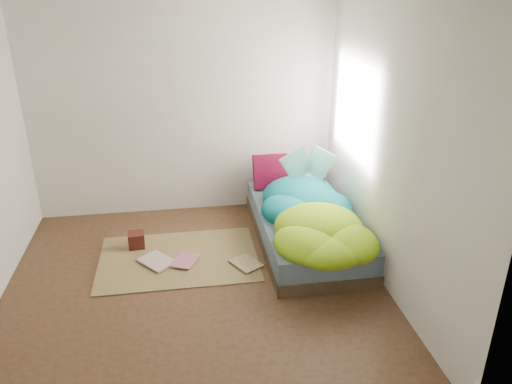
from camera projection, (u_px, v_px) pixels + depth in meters
The scene contains 12 objects.
ground at pixel (196, 288), 4.64m from camera, with size 3.50×3.50×0.00m, color #43251A.
room_walls at pixel (187, 118), 3.99m from camera, with size 3.54×3.54×2.62m.
bed at pixel (305, 227), 5.39m from camera, with size 1.00×2.00×0.34m.
duvet at pixel (312, 207), 5.06m from camera, with size 0.96×1.84×0.34m, color #065A68, non-canonical shape.
rug at pixel (179, 258), 5.11m from camera, with size 1.60×1.10×0.01m, color brown.
pillow_floral at pixel (295, 179), 6.02m from camera, with size 0.53×0.33×0.12m, color beige.
pillow_magenta at pixel (270, 171), 5.88m from camera, with size 0.40×0.13×0.40m, color #52051B.
open_book at pixel (309, 155), 5.52m from camera, with size 0.51×0.11×0.31m, color #2E8D35, non-canonical shape.
wooden_box at pixel (136, 240), 5.28m from camera, with size 0.16×0.16×0.16m, color #3C110D.
floor_book_a at pixel (147, 267), 4.93m from camera, with size 0.26×0.35×0.03m, color beige.
floor_book_b at pixel (175, 259), 5.06m from camera, with size 0.23×0.30×0.03m, color #C3707B.
floor_book_c at pixel (237, 267), 4.92m from camera, with size 0.22×0.31×0.02m, color tan.
Camera 1 is at (-0.05, -3.92, 2.69)m, focal length 35.00 mm.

